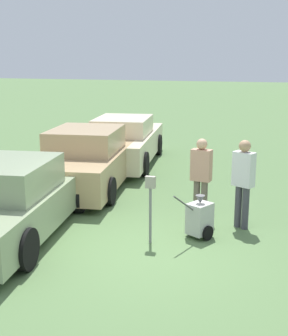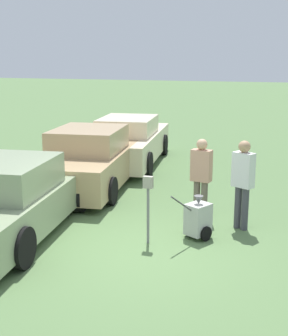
% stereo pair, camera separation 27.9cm
% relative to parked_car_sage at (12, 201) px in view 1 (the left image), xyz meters
% --- Properties ---
extents(ground_plane, '(120.00, 120.00, 0.00)m').
position_rel_parked_car_sage_xyz_m(ground_plane, '(2.66, -0.02, -0.69)').
color(ground_plane, '#517042').
extents(parked_car_sage, '(2.44, 4.98, 1.50)m').
position_rel_parked_car_sage_xyz_m(parked_car_sage, '(0.00, 0.00, 0.00)').
color(parked_car_sage, gray).
rests_on(parked_car_sage, ground_plane).
extents(parked_car_tan, '(2.57, 5.12, 1.59)m').
position_rel_parked_car_sage_xyz_m(parked_car_tan, '(-0.00, 3.65, 0.04)').
color(parked_car_tan, tan).
rests_on(parked_car_tan, ground_plane).
extents(parked_car_cream, '(2.53, 5.26, 1.53)m').
position_rel_parked_car_sage_xyz_m(parked_car_cream, '(-0.00, 6.56, 0.02)').
color(parked_car_cream, beige).
rests_on(parked_car_cream, ground_plane).
extents(parking_meter, '(0.18, 0.09, 1.29)m').
position_rel_parked_car_sage_xyz_m(parking_meter, '(2.68, 0.37, 0.21)').
color(parking_meter, slate).
rests_on(parking_meter, ground_plane).
extents(person_worker, '(0.45, 0.29, 1.75)m').
position_rel_parked_car_sage_xyz_m(person_worker, '(3.33, 1.98, 0.31)').
color(person_worker, '#665B4C').
rests_on(person_worker, ground_plane).
extents(person_supervisor, '(0.47, 0.39, 1.81)m').
position_rel_parked_car_sage_xyz_m(person_supervisor, '(4.23, 1.68, 0.35)').
color(person_supervisor, '#3F3F47').
rests_on(person_supervisor, ground_plane).
extents(equipment_cart, '(0.65, 0.96, 1.00)m').
position_rel_parked_car_sage_xyz_m(equipment_cart, '(3.51, 0.91, -0.30)').
color(equipment_cart, '#B2B2AD').
rests_on(equipment_cart, ground_plane).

